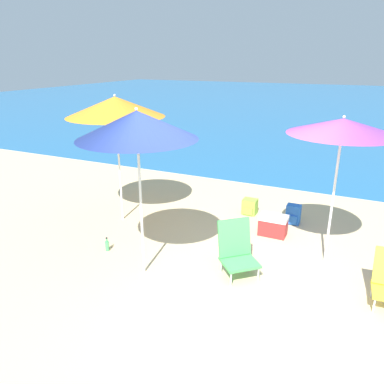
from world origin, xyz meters
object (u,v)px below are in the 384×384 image
object	(u,v)px
beach_umbrella_purple	(343,127)
cooler_box	(273,225)
beach_umbrella_orange	(115,107)
backpack_blue	(293,214)
backpack_lime	(250,207)
water_bottle	(107,245)
beach_umbrella_navy	(137,125)
beach_chair_green	(237,249)

from	to	relation	value
beach_umbrella_purple	cooler_box	distance (m)	2.24
beach_umbrella_orange	backpack_blue	world-z (taller)	beach_umbrella_orange
backpack_blue	backpack_lime	distance (m)	0.90
beach_umbrella_orange	water_bottle	size ratio (longest dim) A/B	10.18
beach_umbrella_navy	backpack_lime	size ratio (longest dim) A/B	7.68
backpack_blue	beach_umbrella_orange	bearing A→B (deg)	-158.49
beach_umbrella_navy	water_bottle	distance (m)	2.31
backpack_blue	beach_chair_green	bearing A→B (deg)	-101.20
beach_chair_green	cooler_box	world-z (taller)	beach_chair_green
beach_umbrella_navy	beach_chair_green	bearing A→B (deg)	24.32
beach_umbrella_navy	cooler_box	size ratio (longest dim) A/B	4.89
backpack_blue	cooler_box	xyz separation A→B (m)	(-0.23, -0.66, 0.01)
beach_umbrella_purple	beach_umbrella_navy	distance (m)	2.83
beach_umbrella_purple	backpack_blue	bearing A→B (deg)	120.92
beach_umbrella_navy	cooler_box	xyz separation A→B (m)	(1.44, 2.04, -2.01)
beach_umbrella_orange	backpack_blue	xyz separation A→B (m)	(3.10, 1.22, -2.01)
beach_umbrella_orange	beach_umbrella_navy	size ratio (longest dim) A/B	1.00
beach_umbrella_orange	beach_umbrella_navy	xyz separation A→B (m)	(1.42, -1.49, 0.00)
backpack_blue	cooler_box	size ratio (longest dim) A/B	0.76
water_bottle	beach_umbrella_navy	bearing A→B (deg)	-18.35
cooler_box	beach_umbrella_navy	bearing A→B (deg)	-125.20
beach_umbrella_purple	cooler_box	world-z (taller)	beach_umbrella_purple
beach_umbrella_orange	beach_umbrella_navy	world-z (taller)	beach_umbrella_navy
beach_umbrella_orange	beach_chair_green	distance (m)	3.35
beach_umbrella_purple	beach_umbrella_orange	distance (m)	3.84
beach_chair_green	backpack_lime	xyz separation A→B (m)	(-0.47, 2.24, -0.24)
beach_umbrella_purple	backpack_lime	distance (m)	2.88
water_bottle	cooler_box	bearing A→B (deg)	36.63
beach_umbrella_purple	water_bottle	distance (m)	4.06
beach_chair_green	backpack_blue	size ratio (longest dim) A/B	2.15
beach_umbrella_purple	beach_chair_green	world-z (taller)	beach_umbrella_purple
beach_umbrella_purple	backpack_lime	world-z (taller)	beach_umbrella_purple
backpack_lime	backpack_blue	bearing A→B (deg)	-6.48
backpack_lime	cooler_box	distance (m)	1.01
beach_umbrella_orange	backpack_lime	bearing A→B (deg)	30.97
backpack_lime	water_bottle	size ratio (longest dim) A/B	1.33
backpack_lime	cooler_box	world-z (taller)	cooler_box
backpack_blue	cooler_box	distance (m)	0.70
beach_umbrella_orange	backpack_blue	bearing A→B (deg)	21.51
beach_umbrella_orange	beach_umbrella_navy	bearing A→B (deg)	-46.23
beach_umbrella_orange	backpack_lime	xyz separation A→B (m)	(2.20, 1.32, -2.04)
beach_chair_green	cooler_box	xyz separation A→B (m)	(0.19, 1.48, -0.20)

